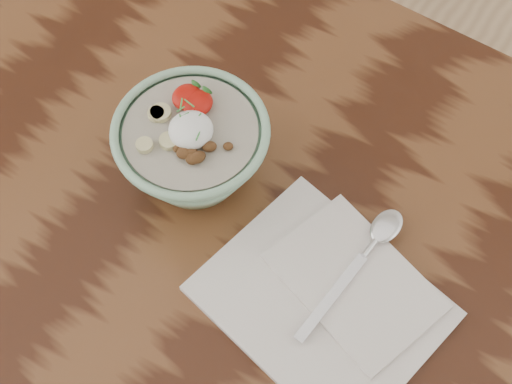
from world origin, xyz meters
TOP-DOWN VIEW (x-y plane):
  - table at (0.00, 0.00)cm, footprint 160.00×90.00cm
  - breakfast_bowl at (5.45, 6.37)cm, footprint 17.90×17.90cm
  - napkin at (27.23, 1.50)cm, footprint 28.11×24.53cm
  - spoon at (28.26, 9.37)cm, footprint 3.76×19.66cm

SIDE VIEW (x-z plane):
  - table at x=0.00cm, z-range 28.20..103.20cm
  - napkin at x=27.23cm, z-range 74.88..76.40cm
  - spoon at x=28.26cm, z-range 76.44..77.47cm
  - breakfast_bowl at x=5.45cm, z-range 75.08..87.06cm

